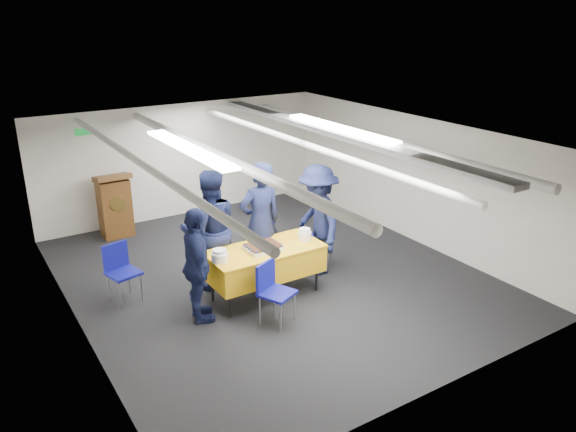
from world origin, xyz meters
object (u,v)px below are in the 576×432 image
object	(u,v)px
serving_table	(265,261)
sailor_a	(260,223)
sheet_cake	(263,247)
sailor_c	(197,266)
sailor_b	(210,230)
chair_left	(120,266)
sailor_d	(318,220)
chair_near	(272,286)
podium	(115,205)
chair_right	(321,233)

from	to	relation	value
serving_table	sailor_a	distance (m)	0.68
sailor_a	sheet_cake	bearing A→B (deg)	65.37
serving_table	sailor_c	world-z (taller)	sailor_c
serving_table	sailor_c	xyz separation A→B (m)	(-1.12, -0.11, 0.26)
sailor_b	sailor_c	bearing A→B (deg)	67.57
serving_table	chair_left	bearing A→B (deg)	150.54
sheet_cake	chair_left	world-z (taller)	chair_left
chair_left	sailor_d	xyz separation A→B (m)	(2.98, -0.78, 0.37)
sailor_b	sailor_d	distance (m)	1.73
chair_near	sailor_d	world-z (taller)	sailor_d
chair_near	sailor_c	xyz separation A→B (m)	(-0.83, 0.57, 0.29)
serving_table	sailor_a	bearing A→B (deg)	66.73
sailor_a	chair_near	bearing A→B (deg)	68.27
serving_table	chair_near	world-z (taller)	chair_near
chair_near	sailor_c	world-z (taller)	sailor_c
sailor_a	sailor_b	distance (m)	0.78
sailor_b	sailor_d	xyz separation A→B (m)	(1.66, -0.45, -0.03)
sailor_d	podium	bearing A→B (deg)	-134.00
serving_table	sailor_a	world-z (taller)	sailor_a
chair_left	chair_right	bearing A→B (deg)	-8.87
podium	sailor_d	bearing A→B (deg)	-55.16
sheet_cake	podium	bearing A→B (deg)	107.40
sheet_cake	chair_left	size ratio (longest dim) A/B	0.58
serving_table	sailor_b	distance (m)	0.97
sheet_cake	chair_near	size ratio (longest dim) A/B	0.58
chair_left	sailor_a	distance (m)	2.17
podium	sailor_b	distance (m)	2.95
chair_near	sailor_b	world-z (taller)	sailor_b
chair_left	sailor_d	size ratio (longest dim) A/B	0.48
sailor_b	sailor_c	world-z (taller)	sailor_b
serving_table	podium	size ratio (longest dim) A/B	1.37
sailor_b	sailor_d	world-z (taller)	sailor_b
chair_near	sailor_d	size ratio (longest dim) A/B	0.48
serving_table	chair_right	world-z (taller)	chair_right
sheet_cake	sailor_a	xyz separation A→B (m)	(0.26, 0.53, 0.15)
chair_right	chair_left	distance (m)	3.28
chair_right	chair_left	bearing A→B (deg)	171.13
chair_right	sailor_a	distance (m)	1.26
sailor_a	sailor_c	world-z (taller)	sailor_a
sailor_c	sailor_b	bearing A→B (deg)	-20.80
serving_table	sailor_b	xyz separation A→B (m)	(-0.53, 0.71, 0.38)
chair_near	chair_right	world-z (taller)	same
sailor_d	sailor_c	bearing A→B (deg)	-69.34
sheet_cake	podium	size ratio (longest dim) A/B	0.40
podium	sailor_a	bearing A→B (deg)	-65.71
sailor_b	sailor_c	size ratio (longest dim) A/B	1.14
serving_table	chair_right	xyz separation A→B (m)	(1.40, 0.54, -0.03)
chair_right	sailor_b	distance (m)	1.98
sheet_cake	sailor_d	world-z (taller)	sailor_d
chair_left	sailor_c	bearing A→B (deg)	-57.85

